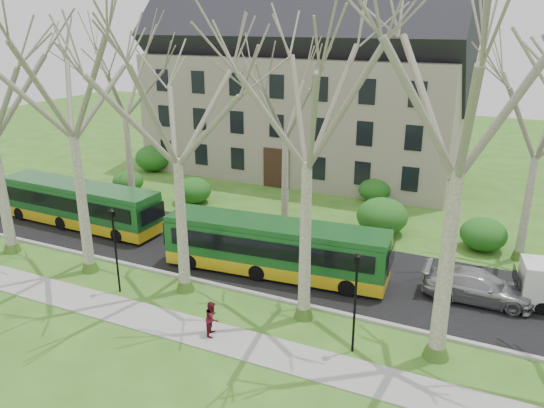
{
  "coord_description": "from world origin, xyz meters",
  "views": [
    {
      "loc": [
        10.75,
        -19.17,
        12.9
      ],
      "look_at": [
        0.53,
        3.0,
        4.31
      ],
      "focal_mm": 35.0,
      "sensor_mm": 36.0,
      "label": 1
    }
  ],
  "objects_px": {
    "bus_lead": "(79,204)",
    "bus_follow": "(275,248)",
    "sedan": "(478,286)",
    "pedestrian_b": "(212,318)"
  },
  "relations": [
    {
      "from": "bus_lead",
      "to": "bus_follow",
      "type": "xyz_separation_m",
      "value": [
        14.41,
        -0.98,
        0.02
      ]
    },
    {
      "from": "sedan",
      "to": "pedestrian_b",
      "type": "bearing_deg",
      "value": 126.42
    },
    {
      "from": "bus_follow",
      "to": "bus_lead",
      "type": "bearing_deg",
      "value": 171.23
    },
    {
      "from": "bus_follow",
      "to": "pedestrian_b",
      "type": "distance_m",
      "value": 6.43
    },
    {
      "from": "bus_follow",
      "to": "sedan",
      "type": "bearing_deg",
      "value": 3.37
    },
    {
      "from": "sedan",
      "to": "bus_lead",
      "type": "bearing_deg",
      "value": 89.48
    },
    {
      "from": "bus_lead",
      "to": "bus_follow",
      "type": "distance_m",
      "value": 14.44
    },
    {
      "from": "bus_follow",
      "to": "pedestrian_b",
      "type": "height_order",
      "value": "bus_follow"
    },
    {
      "from": "bus_lead",
      "to": "pedestrian_b",
      "type": "height_order",
      "value": "bus_lead"
    },
    {
      "from": "bus_follow",
      "to": "sedan",
      "type": "xyz_separation_m",
      "value": [
        10.0,
        1.45,
        -0.73
      ]
    }
  ]
}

